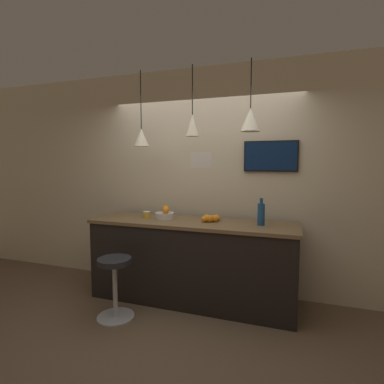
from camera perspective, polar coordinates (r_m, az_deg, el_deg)
name	(u,v)px	position (r m, az deg, el deg)	size (l,w,h in m)	color
ground_plane	(173,325)	(3.41, -3.59, -23.93)	(14.00, 14.00, 0.00)	brown
back_wall	(203,180)	(3.97, 2.16, 2.28)	(8.00, 0.06, 2.90)	beige
service_counter	(192,261)	(3.72, 0.00, -12.99)	(2.47, 0.70, 0.98)	black
bar_stool	(115,278)	(3.45, -14.49, -15.56)	(0.40, 0.40, 0.66)	#B7B7BC
fruit_bowl	(165,214)	(3.74, -5.18, -4.11)	(0.23, 0.23, 0.17)	beige
orange_pile	(210,218)	(3.57, 3.47, -5.02)	(0.20, 0.22, 0.09)	orange
juice_bottle	(261,214)	(3.42, 13.03, -4.07)	(0.08, 0.08, 0.30)	navy
spread_jar	(147,215)	(3.85, -8.62, -4.27)	(0.09, 0.09, 0.08)	gold
pendant_lamp_left	(141,137)	(3.82, -9.61, 10.24)	(0.19, 0.19, 0.92)	black
pendant_lamp_middle	(192,125)	(3.57, 0.08, 12.61)	(0.15, 0.15, 0.82)	black
pendant_lamp_right	(250,120)	(3.42, 11.06, 13.37)	(0.22, 0.22, 0.78)	black
mounted_tv	(271,156)	(3.75, 14.76, 6.61)	(0.64, 0.04, 0.37)	black
hanging_menu_board	(201,160)	(3.21, 1.71, 6.17)	(0.24, 0.01, 0.17)	silver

